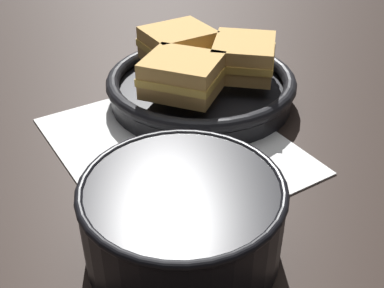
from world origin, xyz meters
name	(u,v)px	position (x,y,z in m)	size (l,w,h in m)	color
ground_plane	(190,159)	(0.00, 0.00, 0.00)	(4.00, 4.00, 0.00)	black
napkin	(174,144)	(-0.04, 0.00, 0.00)	(0.32, 0.28, 0.00)	white
soup_bowl	(182,215)	(0.11, -0.09, 0.04)	(0.18, 0.18, 0.08)	black
spoon	(192,150)	(0.00, 0.01, 0.01)	(0.14, 0.03, 0.01)	#B7B7BC
skillet	(201,87)	(-0.10, 0.10, 0.02)	(0.35, 0.26, 0.04)	black
sandwich_near_left	(182,75)	(-0.08, 0.05, 0.06)	(0.12, 0.12, 0.05)	tan
sandwich_near_right	(244,57)	(-0.07, 0.14, 0.06)	(0.12, 0.12, 0.05)	tan
sandwich_far_left	(178,45)	(-0.16, 0.10, 0.06)	(0.09, 0.10, 0.05)	tan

